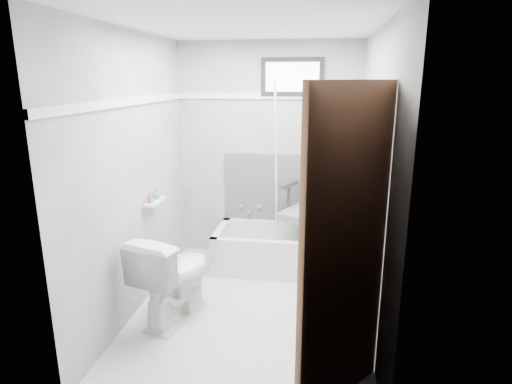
% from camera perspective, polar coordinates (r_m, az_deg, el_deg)
% --- Properties ---
extents(floor, '(2.60, 2.60, 0.00)m').
position_cam_1_polar(floor, '(3.97, -0.76, -15.41)').
color(floor, white).
rests_on(floor, ground).
extents(ceiling, '(2.60, 2.60, 0.00)m').
position_cam_1_polar(ceiling, '(3.45, -0.90, 21.48)').
color(ceiling, silver).
rests_on(ceiling, floor).
extents(wall_back, '(2.00, 0.02, 2.40)m').
position_cam_1_polar(wall_back, '(4.79, 1.65, 5.22)').
color(wall_back, slate).
rests_on(wall_back, floor).
extents(wall_front, '(2.00, 0.02, 2.40)m').
position_cam_1_polar(wall_front, '(2.30, -5.98, -5.66)').
color(wall_front, slate).
rests_on(wall_front, floor).
extents(wall_left, '(0.02, 2.60, 2.40)m').
position_cam_1_polar(wall_left, '(3.81, -15.86, 2.13)').
color(wall_left, slate).
rests_on(wall_left, floor).
extents(wall_right, '(0.02, 2.60, 2.40)m').
position_cam_1_polar(wall_right, '(3.51, 15.52, 1.09)').
color(wall_right, slate).
rests_on(wall_right, floor).
extents(bathtub, '(1.50, 0.70, 0.42)m').
position_cam_1_polar(bathtub, '(4.68, 3.85, -7.66)').
color(bathtub, silver).
rests_on(bathtub, floor).
extents(office_chair, '(0.89, 0.89, 1.16)m').
position_cam_1_polar(office_chair, '(4.52, 7.59, -2.01)').
color(office_chair, slate).
rests_on(office_chair, bathtub).
extents(toilet, '(0.65, 0.88, 0.77)m').
position_cam_1_polar(toilet, '(3.75, -10.87, -10.94)').
color(toilet, white).
rests_on(toilet, floor).
extents(door, '(0.78, 0.78, 2.00)m').
position_cam_1_polar(door, '(2.37, 18.36, -10.97)').
color(door, brown).
rests_on(door, floor).
extents(window, '(0.66, 0.04, 0.40)m').
position_cam_1_polar(window, '(4.68, 4.86, 15.04)').
color(window, black).
rests_on(window, wall_back).
extents(backerboard, '(1.50, 0.02, 0.78)m').
position_cam_1_polar(backerboard, '(4.84, 4.55, 0.44)').
color(backerboard, '#4C4C4F').
rests_on(backerboard, wall_back).
extents(trim_back, '(2.00, 0.02, 0.06)m').
position_cam_1_polar(trim_back, '(4.71, 1.69, 12.65)').
color(trim_back, white).
rests_on(trim_back, wall_back).
extents(trim_left, '(0.02, 2.60, 0.06)m').
position_cam_1_polar(trim_left, '(3.72, -16.36, 11.47)').
color(trim_left, white).
rests_on(trim_left, wall_left).
extents(pole, '(0.02, 0.45, 1.91)m').
position_cam_1_polar(pole, '(4.57, 2.69, 2.82)').
color(pole, white).
rests_on(pole, bathtub).
extents(shelf, '(0.10, 0.32, 0.02)m').
position_cam_1_polar(shelf, '(4.07, -13.30, -1.26)').
color(shelf, white).
rests_on(shelf, wall_left).
extents(soap_bottle_a, '(0.06, 0.06, 0.10)m').
position_cam_1_polar(soap_bottle_a, '(3.98, -13.91, -0.67)').
color(soap_bottle_a, olive).
rests_on(soap_bottle_a, shelf).
extents(soap_bottle_b, '(0.10, 0.10, 0.10)m').
position_cam_1_polar(soap_bottle_b, '(4.11, -13.18, -0.23)').
color(soap_bottle_b, slate).
rests_on(soap_bottle_b, shelf).
extents(faucet, '(0.26, 0.10, 0.16)m').
position_cam_1_polar(faucet, '(4.93, -0.75, -2.24)').
color(faucet, silver).
rests_on(faucet, wall_back).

